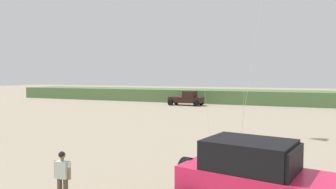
% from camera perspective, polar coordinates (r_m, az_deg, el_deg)
% --- Properties ---
extents(dune_ridge, '(90.00, 7.69, 1.91)m').
position_cam_1_polar(dune_ridge, '(48.75, 19.96, -0.52)').
color(dune_ridge, '#567A47').
rests_on(dune_ridge, ground_plane).
extents(jeep, '(5.00, 3.11, 2.26)m').
position_cam_1_polar(jeep, '(9.42, 15.69, -14.23)').
color(jeep, '#EA2151').
rests_on(jeep, ground_plane).
extents(person_watching, '(0.62, 0.33, 1.67)m').
position_cam_1_polar(person_watching, '(10.95, -18.08, -13.21)').
color(person_watching, '#8C664C').
rests_on(person_watching, ground_plane).
extents(distant_pickup, '(4.62, 2.41, 1.98)m').
position_cam_1_polar(distant_pickup, '(44.30, 3.33, -0.71)').
color(distant_pickup, black).
rests_on(distant_pickup, ground_plane).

